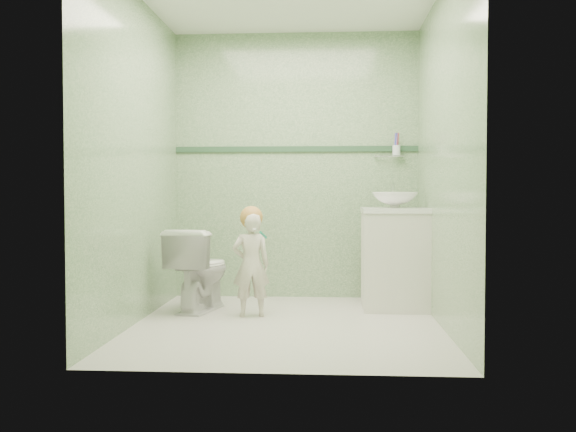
{
  "coord_description": "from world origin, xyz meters",
  "views": [
    {
      "loc": [
        0.3,
        -4.55,
        0.94
      ],
      "look_at": [
        0.0,
        0.15,
        0.78
      ],
      "focal_mm": 39.8,
      "sensor_mm": 36.0,
      "label": 1
    }
  ],
  "objects": [
    {
      "name": "ground",
      "position": [
        0.0,
        0.0,
        0.0
      ],
      "size": [
        2.5,
        2.5,
        0.0
      ],
      "primitive_type": "plane",
      "color": "beige",
      "rests_on": "ground"
    },
    {
      "name": "counter",
      "position": [
        0.84,
        0.7,
        0.81
      ],
      "size": [
        0.54,
        0.52,
        0.04
      ],
      "primitive_type": "cube",
      "color": "white",
      "rests_on": "vanity"
    },
    {
      "name": "basin",
      "position": [
        0.84,
        0.7,
        0.89
      ],
      "size": [
        0.37,
        0.37,
        0.13
      ],
      "primitive_type": "imported",
      "color": "white",
      "rests_on": "counter"
    },
    {
      "name": "toilet",
      "position": [
        -0.74,
        0.53,
        0.33
      ],
      "size": [
        0.51,
        0.72,
        0.67
      ],
      "primitive_type": "imported",
      "rotation": [
        0.0,
        0.0,
        2.92
      ],
      "color": "white",
      "rests_on": "ground"
    },
    {
      "name": "trim_stripe",
      "position": [
        0.0,
        1.24,
        1.35
      ],
      "size": [
        2.2,
        0.02,
        0.05
      ],
      "primitive_type": "cube",
      "color": "#2C4F34",
      "rests_on": "room_shell"
    },
    {
      "name": "faucet",
      "position": [
        0.84,
        0.89,
        0.97
      ],
      "size": [
        0.03,
        0.13,
        0.18
      ],
      "color": "silver",
      "rests_on": "counter"
    },
    {
      "name": "teal_toothbrush",
      "position": [
        -0.2,
        0.19,
        0.64
      ],
      "size": [
        0.11,
        0.14,
        0.08
      ],
      "color": "#108568",
      "rests_on": "toddler"
    },
    {
      "name": "toddler",
      "position": [
        -0.29,
        0.3,
        0.4
      ],
      "size": [
        0.32,
        0.25,
        0.8
      ],
      "primitive_type": "imported",
      "rotation": [
        0.0,
        0.0,
        3.36
      ],
      "color": "beige",
      "rests_on": "ground"
    },
    {
      "name": "room_shell",
      "position": [
        0.0,
        0.0,
        1.2
      ],
      "size": [
        2.5,
        2.54,
        2.4
      ],
      "color": "gray",
      "rests_on": "ground"
    },
    {
      "name": "hair_cap",
      "position": [
        -0.29,
        0.33,
        0.76
      ],
      "size": [
        0.18,
        0.18,
        0.18
      ],
      "primitive_type": "sphere",
      "color": "#BC833A",
      "rests_on": "toddler"
    },
    {
      "name": "cup_holder",
      "position": [
        0.89,
        1.18,
        1.33
      ],
      "size": [
        0.26,
        0.07,
        0.21
      ],
      "color": "silver",
      "rests_on": "room_shell"
    },
    {
      "name": "vanity",
      "position": [
        0.84,
        0.7,
        0.4
      ],
      "size": [
        0.52,
        0.5,
        0.8
      ],
      "primitive_type": "cube",
      "color": "silver",
      "rests_on": "ground"
    }
  ]
}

